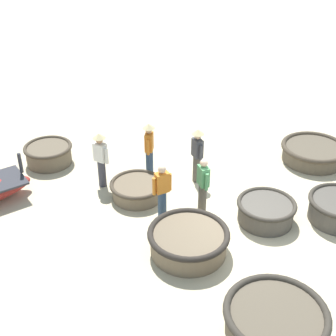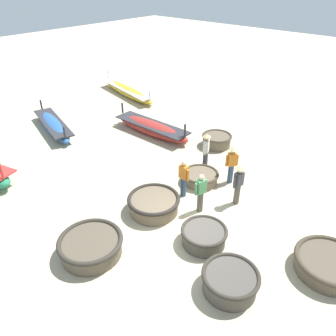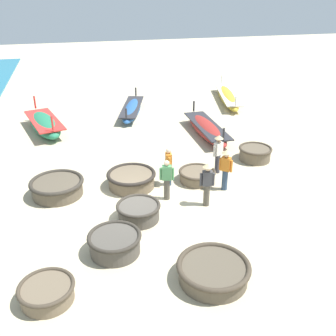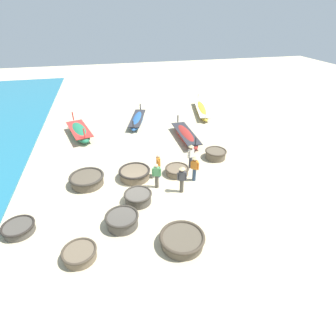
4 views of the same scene
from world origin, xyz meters
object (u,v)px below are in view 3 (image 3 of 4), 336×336
coracle_far_right (138,211)px  fisherman_hauling (218,152)px  long_boat_blue_hull (207,129)px  coracle_upturned (213,271)px  fisherman_standing_left (226,167)px  coracle_weathered (197,175)px  fisherman_with_hat (167,179)px  coracle_far_left (255,153)px  coracle_tilted (47,292)px  long_boat_white_hull (228,97)px  coracle_front_right (131,179)px  long_boat_ochre_hull (132,109)px  fisherman_standing_right (169,166)px  long_boat_green_hull (45,124)px  coracle_nearest (115,243)px  coracle_beside_post (57,187)px  fisherman_crouching (207,182)px

coracle_far_right → fisherman_hauling: fisherman_hauling is taller
coracle_far_right → long_boat_blue_hull: size_ratio=0.31×
coracle_upturned → fisherman_standing_left: (2.08, 4.70, 0.66)m
coracle_weathered → fisherman_with_hat: bearing=-143.8°
coracle_far_left → fisherman_hauling: (-2.07, -0.81, 0.63)m
coracle_tilted → long_boat_white_hull: size_ratio=0.24×
coracle_front_right → coracle_weathered: bearing=-3.1°
coracle_upturned → fisherman_hauling: 6.59m
coracle_far_right → coracle_upturned: 3.72m
long_boat_ochre_hull → fisherman_standing_right: 9.05m
long_boat_ochre_hull → fisherman_standing_right: fisherman_standing_right is taller
coracle_far_right → fisherman_standing_left: (3.57, 1.29, 0.64)m
coracle_tilted → long_boat_white_hull: bearing=55.2°
long_boat_green_hull → fisherman_standing_right: fisherman_standing_right is taller
fisherman_standing_right → coracle_upturned: bearing=-90.7°
coracle_tilted → fisherman_standing_right: fisherman_standing_right is taller
coracle_upturned → long_boat_blue_hull: bearing=72.7°
coracle_nearest → long_boat_ochre_hull: (2.40, 12.78, -0.03)m
fisherman_hauling → fisherman_with_hat: bearing=-147.2°
long_boat_green_hull → coracle_far_left: bearing=-32.1°
coracle_weathered → coracle_beside_post: coracle_beside_post is taller
coracle_weathered → long_boat_blue_hull: (1.96, 4.72, 0.09)m
coracle_far_right → long_boat_green_hull: bearing=110.2°
coracle_tilted → coracle_beside_post: (0.16, 5.46, 0.07)m
coracle_tilted → fisherman_with_hat: (4.10, 4.24, 0.57)m
coracle_weathered → coracle_nearest: (-3.72, -3.80, 0.09)m
fisherman_with_hat → long_boat_blue_hull: bearing=59.2°
long_boat_blue_hull → fisherman_standing_right: size_ratio=3.09×
coracle_weathered → long_boat_green_hull: (-6.20, 7.19, 0.16)m
coracle_upturned → long_boat_green_hull: bearing=111.1°
long_boat_blue_hull → coracle_beside_post: bearing=-148.2°
coracle_far_right → coracle_upturned: coracle_far_right is taller
coracle_tilted → long_boat_green_hull: long_boat_green_hull is taller
long_boat_white_hull → fisherman_hauling: size_ratio=3.61×
fisherman_hauling → coracle_far_left: bearing=21.4°
coracle_far_left → coracle_upturned: size_ratio=0.73×
coracle_far_right → coracle_tilted: bearing=-132.3°
coracle_upturned → long_boat_green_hull: (-4.95, 12.79, 0.11)m
long_boat_white_hull → coracle_nearest: bearing=-122.5°
coracle_far_right → long_boat_ochre_hull: (1.43, 11.17, -0.01)m
long_boat_ochre_hull → long_boat_green_hull: (-4.89, -1.79, 0.10)m
coracle_beside_post → coracle_nearest: size_ratio=1.25×
coracle_far_right → fisherman_crouching: size_ratio=0.90×
coracle_front_right → coracle_far_left: coracle_front_right is taller
long_boat_ochre_hull → fisherman_standing_right: (0.12, -9.03, 0.53)m
coracle_nearest → fisherman_standing_left: fisherman_standing_left is taller
coracle_tilted → coracle_front_right: (2.97, 5.48, 0.07)m
long_boat_green_hull → fisherman_standing_right: 8.82m
coracle_upturned → long_boat_blue_hull: long_boat_blue_hull is taller
long_boat_green_hull → coracle_nearest: bearing=-77.2°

